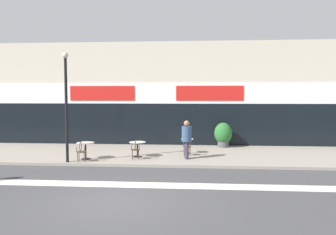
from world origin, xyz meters
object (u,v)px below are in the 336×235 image
(cafe_chair_0_near, at_px, (81,150))
(planter_pot, at_px, (223,134))
(bistro_table_0, at_px, (86,147))
(bistro_table_2, at_px, (187,143))
(bistro_table_1, at_px, (137,146))
(pedestrian_near_end, at_px, (187,136))
(cafe_chair_2_near, at_px, (187,145))
(cafe_chair_1_near, at_px, (135,148))
(lamp_post, at_px, (66,99))

(cafe_chair_0_near, height_order, planter_pot, planter_pot)
(cafe_chair_0_near, bearing_deg, bistro_table_0, -6.33)
(bistro_table_2, bearing_deg, cafe_chair_0_near, -151.84)
(bistro_table_1, distance_m, pedestrian_near_end, 2.38)
(bistro_table_2, height_order, cafe_chair_2_near, cafe_chair_2_near)
(bistro_table_2, distance_m, cafe_chair_1_near, 2.87)
(cafe_chair_1_near, bearing_deg, cafe_chair_2_near, -72.77)
(bistro_table_2, xyz_separation_m, cafe_chair_0_near, (-4.54, -2.43, 0.00))
(cafe_chair_0_near, bearing_deg, cafe_chair_2_near, -75.54)
(cafe_chair_2_near, height_order, pedestrian_near_end, pedestrian_near_end)
(cafe_chair_1_near, relative_size, cafe_chair_2_near, 1.00)
(bistro_table_2, bearing_deg, lamp_post, -154.17)
(pedestrian_near_end, bearing_deg, cafe_chair_1_near, -2.39)
(bistro_table_0, height_order, cafe_chair_1_near, cafe_chair_1_near)
(bistro_table_0, xyz_separation_m, pedestrian_near_end, (4.55, 0.42, 0.49))
(planter_pot, xyz_separation_m, pedestrian_near_end, (-1.97, -3.53, 0.33))
(planter_pot, relative_size, pedestrian_near_end, 0.78)
(cafe_chair_0_near, relative_size, cafe_chair_1_near, 1.00)
(bistro_table_1, bearing_deg, lamp_post, -153.97)
(bistro_table_0, xyz_separation_m, bistro_table_2, (4.55, 1.81, -0.03))
(lamp_post, bearing_deg, bistro_table_1, 26.03)
(bistro_table_1, distance_m, cafe_chair_1_near, 0.62)
(planter_pot, bearing_deg, cafe_chair_1_near, -137.70)
(bistro_table_0, relative_size, bistro_table_1, 1.03)
(cafe_chair_0_near, relative_size, pedestrian_near_end, 0.52)
(pedestrian_near_end, bearing_deg, bistro_table_2, -101.06)
(bistro_table_2, relative_size, cafe_chair_1_near, 0.81)
(lamp_post, bearing_deg, pedestrian_near_end, 12.09)
(pedestrian_near_end, bearing_deg, cafe_chair_0_near, 2.07)
(bistro_table_0, distance_m, planter_pot, 7.62)
(cafe_chair_0_near, relative_size, planter_pot, 0.66)
(bistro_table_2, relative_size, planter_pot, 0.54)
(cafe_chair_1_near, height_order, planter_pot, planter_pot)
(cafe_chair_1_near, bearing_deg, bistro_table_0, 83.55)
(cafe_chair_0_near, bearing_deg, lamp_post, 88.05)
(bistro_table_0, xyz_separation_m, cafe_chair_0_near, (0.01, -0.63, -0.03))
(bistro_table_0, relative_size, planter_pot, 0.58)
(bistro_table_1, distance_m, cafe_chair_2_near, 2.36)
(bistro_table_0, xyz_separation_m, cafe_chair_2_near, (4.56, 1.18, -0.03))
(pedestrian_near_end, bearing_deg, planter_pot, -130.00)
(cafe_chair_0_near, distance_m, planter_pot, 7.96)
(bistro_table_0, bearing_deg, bistro_table_2, 21.64)
(cafe_chair_0_near, xyz_separation_m, pedestrian_near_end, (4.54, 1.04, 0.52))
(bistro_table_0, relative_size, cafe_chair_1_near, 0.88)
(cafe_chair_0_near, height_order, cafe_chair_1_near, same)
(bistro_table_1, xyz_separation_m, cafe_chair_1_near, (0.01, -0.62, 0.00))
(planter_pot, relative_size, lamp_post, 0.29)
(planter_pot, bearing_deg, lamp_post, -146.87)
(bistro_table_0, height_order, pedestrian_near_end, pedestrian_near_end)
(bistro_table_0, height_order, bistro_table_2, bistro_table_0)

